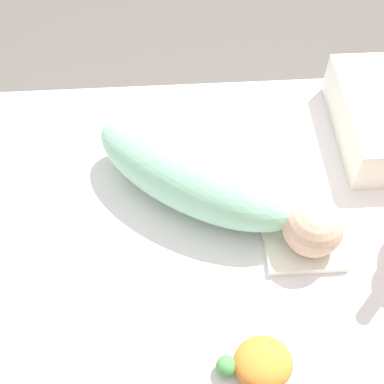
{
  "coord_description": "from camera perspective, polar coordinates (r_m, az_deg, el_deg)",
  "views": [
    {
      "loc": [
        0.03,
        0.67,
        1.24
      ],
      "look_at": [
        -0.01,
        -0.03,
        0.26
      ],
      "focal_mm": 50.0,
      "sensor_mm": 36.0,
      "label": 1
    }
  ],
  "objects": [
    {
      "name": "turtle_plush",
      "position": [
        1.05,
        7.26,
        -17.64
      ],
      "size": [
        0.14,
        0.1,
        0.06
      ],
      "color": "orange",
      "rests_on": "bed_mattress"
    },
    {
      "name": "ground_plane",
      "position": [
        1.4,
        -0.32,
        -7.45
      ],
      "size": [
        12.0,
        12.0,
        0.0
      ],
      "primitive_type": "plane",
      "color": "#514C47"
    },
    {
      "name": "swaddled_baby",
      "position": [
        1.18,
        1.64,
        1.79
      ],
      "size": [
        0.56,
        0.45,
        0.17
      ],
      "rotation": [
        0.0,
        0.0,
        2.55
      ],
      "color": "#99D6B2",
      "rests_on": "bed_mattress"
    },
    {
      "name": "burp_cloth",
      "position": [
        1.2,
        11.74,
        -5.27
      ],
      "size": [
        0.17,
        0.15,
        0.02
      ],
      "color": "white",
      "rests_on": "bed_mattress"
    },
    {
      "name": "bed_mattress",
      "position": [
        1.31,
        -0.34,
        -5.24
      ],
      "size": [
        1.52,
        0.88,
        0.21
      ],
      "color": "white",
      "rests_on": "ground_plane"
    }
  ]
}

